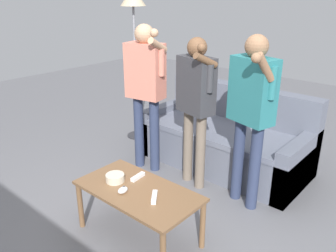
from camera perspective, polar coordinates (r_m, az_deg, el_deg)
ground_plane at (r=3.09m, az=-3.39°, el=-16.33°), size 12.00×12.00×0.00m
couch at (r=4.03m, az=9.43°, el=-2.18°), size 1.85×0.87×0.87m
coffee_table at (r=2.79m, az=-4.89°, el=-11.25°), size 0.99×0.52×0.44m
snack_bowl at (r=2.88m, az=-8.62°, el=-8.35°), size 0.15×0.15×0.06m
game_remote_nunchuk at (r=2.72m, az=-7.37°, el=-10.32°), size 0.06×0.09×0.05m
floor_lamp at (r=4.48m, az=-5.66°, el=18.17°), size 0.31×0.31×1.92m
player_left at (r=3.66m, az=-3.72°, el=7.18°), size 0.49×0.30×1.58m
player_center at (r=3.35m, az=4.52°, el=4.84°), size 0.44×0.37×1.49m
player_right at (r=3.07m, az=13.43°, el=3.57°), size 0.45×0.44×1.56m
game_remote_wand_near at (r=2.64m, az=-2.24°, el=-11.50°), size 0.13×0.15×0.03m
game_remote_wand_far at (r=2.90m, az=-4.93°, el=-8.24°), size 0.05×0.15×0.03m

